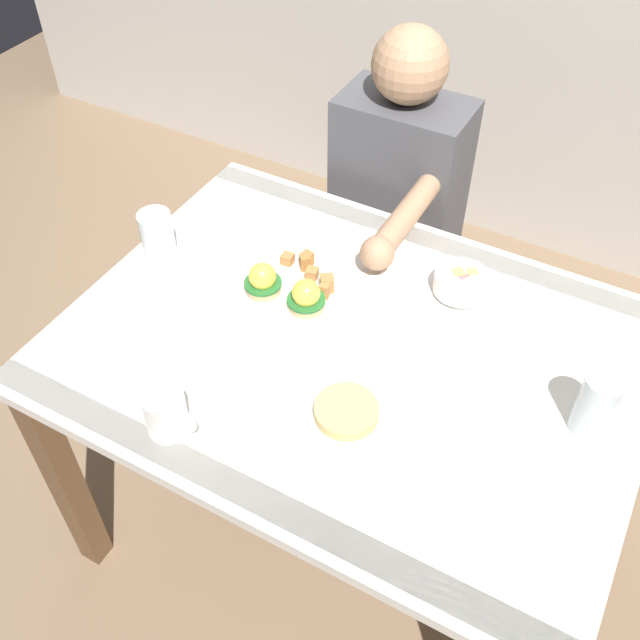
% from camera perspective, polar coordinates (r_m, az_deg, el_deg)
% --- Properties ---
extents(ground_plane, '(6.00, 6.00, 0.00)m').
position_cam_1_polar(ground_plane, '(2.14, 1.84, -15.50)').
color(ground_plane, '#7F664C').
extents(dining_table, '(1.20, 0.90, 0.74)m').
position_cam_1_polar(dining_table, '(1.61, 2.35, -4.56)').
color(dining_table, white).
rests_on(dining_table, ground_plane).
extents(eggs_benedict_plate, '(0.27, 0.27, 0.09)m').
position_cam_1_polar(eggs_benedict_plate, '(1.61, -2.55, 2.16)').
color(eggs_benedict_plate, white).
rests_on(eggs_benedict_plate, dining_table).
extents(fruit_bowl, '(0.12, 0.12, 0.06)m').
position_cam_1_polar(fruit_bowl, '(1.65, 10.92, 2.85)').
color(fruit_bowl, white).
rests_on(fruit_bowl, dining_table).
extents(coffee_mug, '(0.11, 0.08, 0.09)m').
position_cam_1_polar(coffee_mug, '(1.39, -11.89, -6.99)').
color(coffee_mug, white).
rests_on(coffee_mug, dining_table).
extents(fork, '(0.07, 0.15, 0.00)m').
position_cam_1_polar(fork, '(1.61, 19.52, -2.26)').
color(fork, silver).
rests_on(fork, dining_table).
extents(water_glass_near, '(0.08, 0.08, 0.12)m').
position_cam_1_polar(water_glass_near, '(1.74, -12.51, 6.19)').
color(water_glass_near, silver).
rests_on(water_glass_near, dining_table).
extents(water_glass_far, '(0.07, 0.07, 0.14)m').
position_cam_1_polar(water_glass_far, '(1.44, 20.65, -6.39)').
color(water_glass_far, silver).
rests_on(water_glass_far, dining_table).
extents(side_plate, '(0.20, 0.20, 0.04)m').
position_cam_1_polar(side_plate, '(1.40, 2.06, -7.36)').
color(side_plate, white).
rests_on(side_plate, dining_table).
extents(diner_person, '(0.34, 0.54, 1.14)m').
position_cam_1_polar(diner_person, '(2.05, 5.82, 8.92)').
color(diner_person, '#33333D').
rests_on(diner_person, ground_plane).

